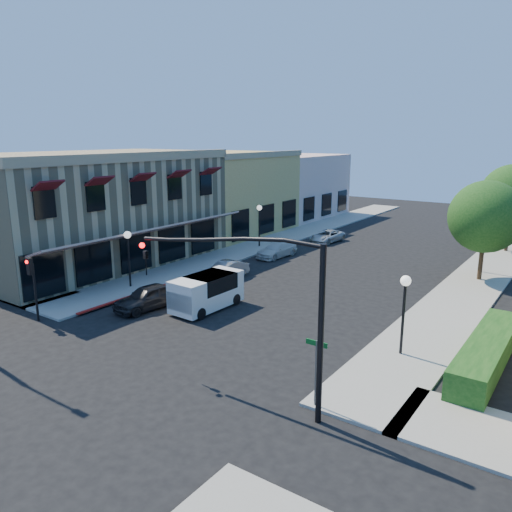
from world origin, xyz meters
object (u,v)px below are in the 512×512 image
Objects in this scene: lamppost_right_near at (405,295)px; parked_car_d at (327,236)px; lamppost_right_far at (485,234)px; lamppost_left_far at (259,215)px; secondary_signal at (32,277)px; signal_mast_arm at (264,292)px; parked_car_b at (226,270)px; white_van at (206,290)px; street_tree_a at (486,217)px; parked_car_a at (148,297)px; lamppost_left_near at (128,245)px; street_tree_b at (512,196)px; street_name_sign at (316,363)px; parked_car_c at (277,250)px.

lamppost_right_near reaches higher than parked_car_d.
lamppost_left_far is at bearing -173.29° from lamppost_right_far.
secondary_signal is 17.77m from lamppost_right_near.
parked_car_b is at bearing 133.29° from signal_mast_arm.
signal_mast_arm is at bearing -38.08° from white_van.
signal_mast_arm is (-2.94, -20.50, -0.11)m from street_tree_a.
secondary_signal is at bearing -179.63° from signal_mast_arm.
street_tree_a is 14.08m from lamppost_right_near.
signal_mast_arm is 2.41× the size of secondary_signal.
lamppost_left_near is at bearing 158.84° from parked_car_a.
street_tree_b is 30.65m from signal_mast_arm.
parked_car_a is (3.70, -2.00, -2.08)m from lamppost_left_near.
secondary_signal is 15.53m from street_name_sign.
white_van reaches higher than parked_car_c.
secondary_signal is (-13.86, -0.09, -1.77)m from signal_mast_arm.
lamppost_left_near reaches higher than secondary_signal.
signal_mast_arm reaches higher than street_name_sign.
street_name_sign is 0.70× the size of lamppost_left_far.
lamppost_right_far is (-0.30, -8.00, -1.81)m from street_tree_b.
parked_car_a is at bearing -76.98° from lamppost_left_far.
lamppost_left_far is 1.00× the size of lamppost_right_near.
street_tree_a reaches higher than lamppost_left_far.
parked_car_d is at bearing 95.13° from parked_car_b.
white_van is at bearing 47.45° from secondary_signal.
lamppost_left_far is 0.92× the size of parked_car_c.
lamppost_left_far is at bearing 151.85° from parked_car_c.
street_name_sign is 16.54m from parked_car_b.
street_name_sign is 25.48m from lamppost_left_far.
parked_car_c is at bearing 105.19° from white_van.
lamppost_right_far is 0.93× the size of parked_car_a.
lamppost_left_near is 0.93× the size of parked_car_d.
street_tree_b is at bearing 90.00° from street_tree_a.
lamppost_left_near is at bearing 160.07° from street_name_sign.
lamppost_left_near is 14.00m from lamppost_left_far.
secondary_signal is at bearing -117.64° from parked_car_a.
street_tree_b reaches higher than street_tree_a.
street_name_sign is at bearing -9.94° from parked_car_a.
secondary_signal is at bearing -98.73° from parked_car_b.
signal_mast_arm reaches higher than parked_car_a.
parked_car_b is at bearing 98.71° from parked_car_a.
lamppost_left_far is 9.90m from parked_car_b.
street_tree_a is 1.67× the size of parked_car_c.
street_tree_b is 8.21m from lamppost_right_far.
secondary_signal is 6.63m from lamppost_left_near.
street_tree_b is 29.96m from street_name_sign.
parked_car_b is 14.13m from parked_car_d.
lamppost_left_near is (-14.36, 6.50, -1.35)m from signal_mast_arm.
lamppost_left_far is 0.93× the size of parked_car_a.
lamppost_left_near is 0.84× the size of white_van.
lamppost_right_near reaches higher than parked_car_a.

